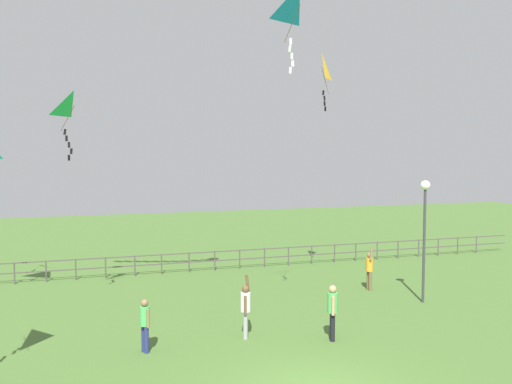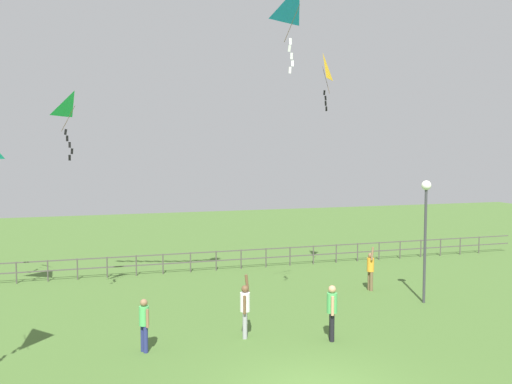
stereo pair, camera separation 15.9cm
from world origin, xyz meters
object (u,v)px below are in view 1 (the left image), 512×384
(kite_0, at_px, (300,7))
(person_2, at_px, (332,309))
(person_3, at_px, (246,307))
(kite_1, at_px, (74,108))
(person_1, at_px, (145,322))
(kite_4, at_px, (322,68))
(person_0, at_px, (369,268))
(lamppost, at_px, (425,215))

(kite_0, bearing_deg, person_2, -61.14)
(person_3, relative_size, kite_1, 0.83)
(kite_1, bearing_deg, person_1, -67.65)
(person_2, bearing_deg, kite_4, 68.53)
(person_2, bearing_deg, kite_1, 145.10)
(person_0, bearing_deg, kite_0, -140.69)
(lamppost, bearing_deg, person_0, 114.24)
(person_1, distance_m, person_2, 5.54)
(lamppost, bearing_deg, person_3, -166.70)
(kite_4, bearing_deg, person_0, -46.22)
(person_1, bearing_deg, kite_4, 36.10)
(lamppost, bearing_deg, kite_1, 169.58)
(person_1, distance_m, kite_0, 10.41)
(person_0, height_order, kite_0, kite_0)
(lamppost, relative_size, person_3, 2.41)
(kite_4, bearing_deg, kite_1, -171.15)
(person_0, relative_size, kite_0, 0.71)
(kite_1, height_order, kite_4, kite_4)
(lamppost, xyz_separation_m, kite_4, (-2.52, 3.82, 5.82))
(person_0, xyz_separation_m, kite_1, (-11.39, 0.03, 6.24))
(person_2, height_order, kite_1, kite_1)
(person_3, xyz_separation_m, kite_4, (5.03, 5.61, 8.20))
(person_1, xyz_separation_m, person_3, (3.07, 0.30, 0.08))
(lamppost, height_order, kite_0, kite_0)
(person_0, relative_size, person_2, 1.09)
(person_2, distance_m, kite_4, 10.85)
(person_0, xyz_separation_m, kite_0, (-4.75, -3.89, 9.16))
(kite_0, relative_size, kite_1, 1.12)
(person_3, height_order, kite_0, kite_0)
(person_3, distance_m, kite_1, 8.87)
(kite_0, xyz_separation_m, kite_1, (-6.64, 3.91, -2.92))
(lamppost, xyz_separation_m, person_3, (-7.55, -1.78, -2.38))
(person_1, bearing_deg, lamppost, 11.09)
(person_3, bearing_deg, kite_1, 140.10)
(kite_0, height_order, kite_1, kite_0)
(kite_0, bearing_deg, kite_4, 59.22)
(person_1, xyz_separation_m, person_2, (5.49, -0.72, 0.09))
(person_1, height_order, kite_4, kite_4)
(person_1, relative_size, person_3, 0.80)
(person_1, height_order, kite_1, kite_1)
(person_3, height_order, kite_1, kite_1)
(lamppost, height_order, person_2, lamppost)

